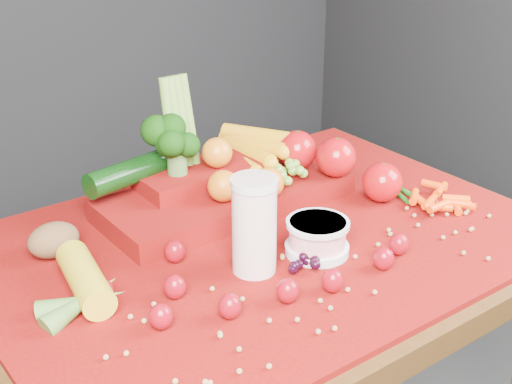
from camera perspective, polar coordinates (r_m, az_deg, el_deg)
table at (r=1.42m, az=0.49°, el=-7.44°), size 1.10×0.80×0.75m
red_cloth at (r=1.36m, az=0.50°, el=-3.86°), size 1.05×0.75×0.01m
milk_glass at (r=1.21m, az=-0.14°, el=-2.43°), size 0.08×0.08×0.17m
yogurt_bowl at (r=1.30m, az=4.93°, el=-3.53°), size 0.12×0.12×0.06m
strawberry_scatter at (r=1.19m, az=-0.27°, el=-6.88°), size 0.54×0.28×0.05m
dark_grape_cluster at (r=1.25m, az=3.92°, el=-5.82°), size 0.06×0.05×0.03m
soybean_scatter at (r=1.23m, az=6.19°, el=-7.02°), size 0.84×0.24×0.01m
corn_ear at (r=1.18m, az=-13.68°, el=-8.00°), size 0.21×0.25×0.06m
potato at (r=1.34m, az=-15.89°, el=-3.72°), size 0.10×0.07×0.06m
baby_carrot_pile at (r=1.52m, az=14.32°, el=-0.55°), size 0.17×0.17×0.03m
green_bean_pile at (r=1.57m, az=11.10°, el=0.14°), size 0.14×0.12×0.01m
produce_mound at (r=1.47m, az=-1.50°, el=1.19°), size 0.59×0.37×0.27m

